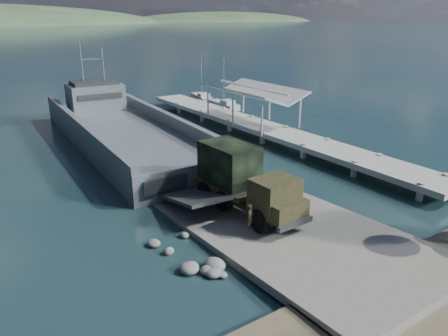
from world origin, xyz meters
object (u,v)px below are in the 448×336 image
at_px(soldier, 250,223).
at_px(military_truck, 243,180).
at_px(sailboat_near, 224,105).
at_px(landing_craft, 126,137).
at_px(sailboat_far, 202,98).
at_px(pier, 258,121).

bearing_deg(soldier, military_truck, 26.97).
bearing_deg(soldier, sailboat_near, 25.50).
bearing_deg(landing_craft, soldier, -90.80).
bearing_deg(sailboat_far, sailboat_near, -79.80).
relative_size(soldier, sailboat_far, 0.22).
xyz_separation_m(pier, landing_craft, (-13.69, 4.53, -0.71)).
xyz_separation_m(landing_craft, sailboat_far, (19.41, 16.55, -0.50)).
bearing_deg(pier, sailboat_far, 74.82).
relative_size(military_truck, sailboat_near, 1.25).
distance_m(sailboat_near, sailboat_far, 6.67).
bearing_deg(sailboat_near, military_truck, -120.52).
bearing_deg(military_truck, pier, 46.84).
bearing_deg(sailboat_far, soldier, -104.86).
xyz_separation_m(sailboat_near, sailboat_far, (0.36, 6.66, 0.00)).
height_order(military_truck, sailboat_far, sailboat_far).
distance_m(military_truck, sailboat_far, 41.38).
bearing_deg(soldier, landing_craft, 53.18).
bearing_deg(soldier, pier, 17.99).
xyz_separation_m(pier, military_truck, (-13.62, -15.43, 0.94)).
xyz_separation_m(military_truck, sailboat_near, (18.98, 29.85, -2.16)).
bearing_deg(landing_craft, sailboat_near, 31.24).
relative_size(pier, soldier, 27.64).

